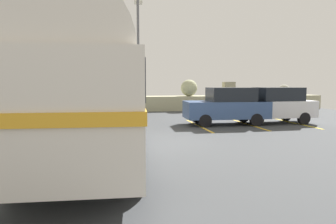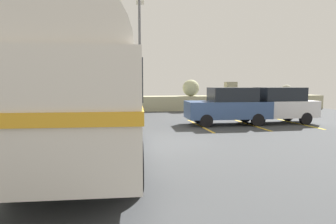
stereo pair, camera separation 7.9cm
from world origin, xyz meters
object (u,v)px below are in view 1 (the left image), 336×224
object	(u,v)px
vintage_coach	(95,85)
parked_car_middle	(274,105)
parked_car_nearest	(227,106)
lamp_post	(138,52)

from	to	relation	value
vintage_coach	parked_car_middle	xyz separation A→B (m)	(8.71, 5.55, -1.08)
parked_car_nearest	lamp_post	distance (m)	5.71
vintage_coach	parked_car_nearest	distance (m)	8.34
parked_car_nearest	lamp_post	bearing A→B (deg)	60.21
vintage_coach	parked_car_middle	bearing A→B (deg)	36.61
vintage_coach	lamp_post	size ratio (longest dim) A/B	1.29
vintage_coach	parked_car_nearest	world-z (taller)	vintage_coach
vintage_coach	parked_car_middle	world-z (taller)	vintage_coach
vintage_coach	parked_car_middle	size ratio (longest dim) A/B	2.13
parked_car_middle	parked_car_nearest	bearing A→B (deg)	89.43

